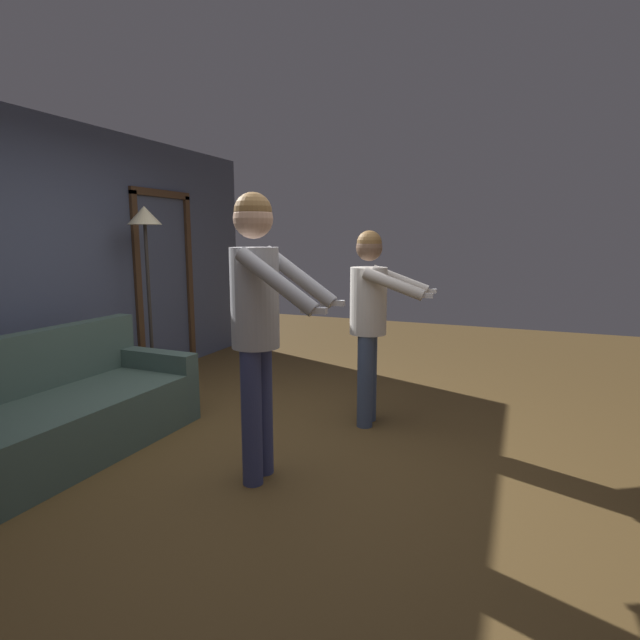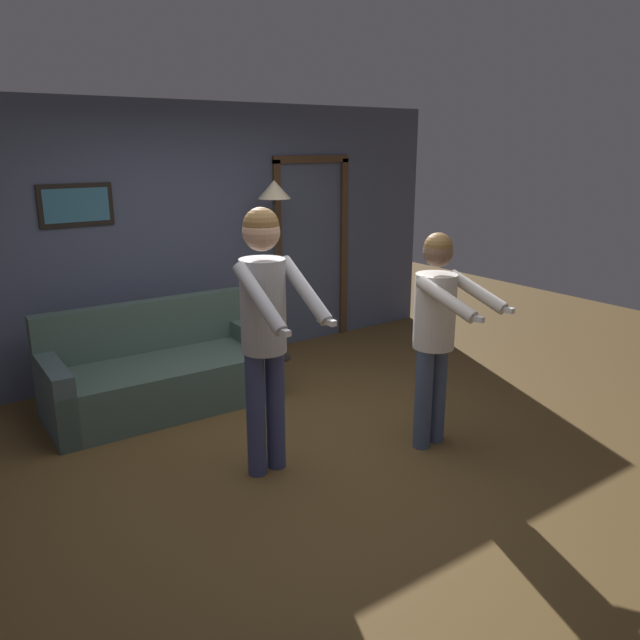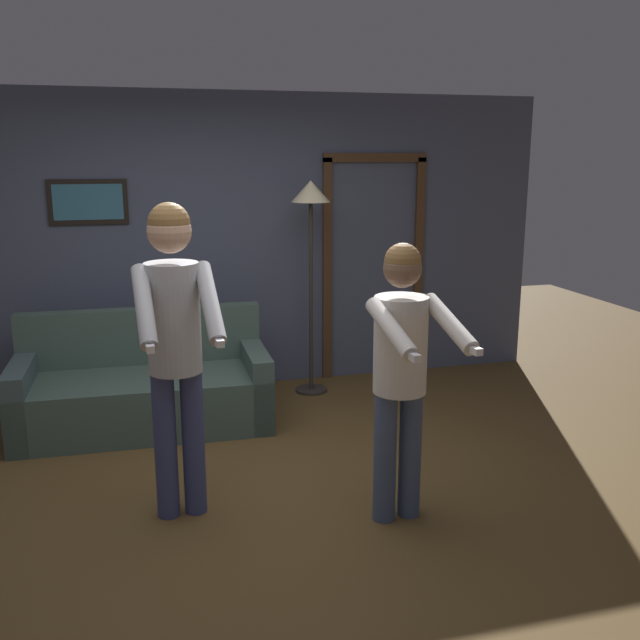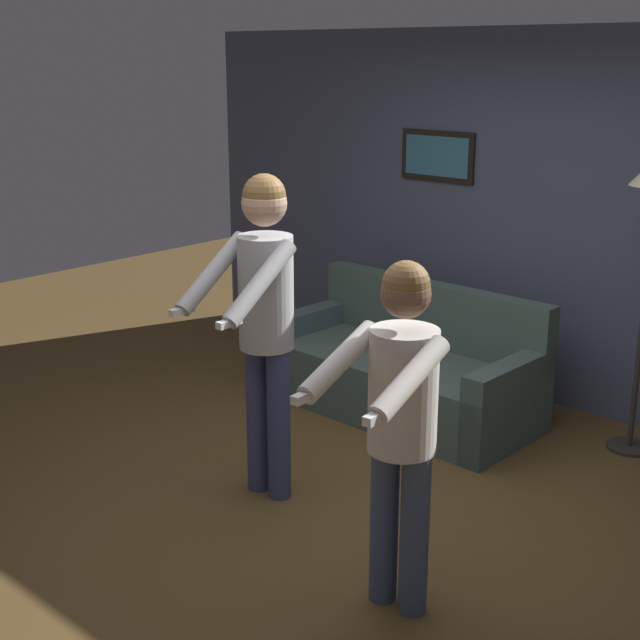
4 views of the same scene
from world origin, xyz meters
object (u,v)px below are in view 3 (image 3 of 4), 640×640
at_px(person_standing_right, 402,359).
at_px(person_standing_left, 174,330).
at_px(couch, 144,391).
at_px(torchiere_lamp, 311,218).

bearing_deg(person_standing_right, person_standing_left, 162.84).
xyz_separation_m(couch, person_standing_left, (0.17, -1.51, 0.84)).
bearing_deg(couch, person_standing_left, -83.61).
distance_m(person_standing_left, person_standing_right, 1.27).
height_order(torchiere_lamp, person_standing_right, torchiere_lamp).
height_order(couch, person_standing_left, person_standing_left).
distance_m(couch, person_standing_right, 2.43).
distance_m(torchiere_lamp, person_standing_right, 2.41).
distance_m(couch, person_standing_left, 1.74).
height_order(couch, person_standing_right, person_standing_right).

